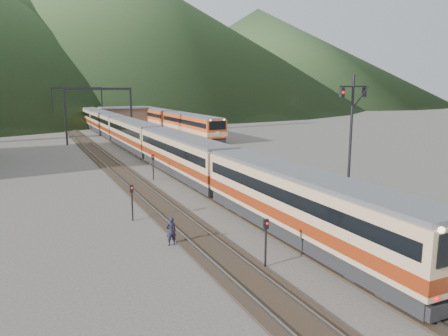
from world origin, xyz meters
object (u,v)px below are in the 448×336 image
signal_mast (351,134)px  worker (171,231)px  main_train (134,135)px  second_train (171,120)px

signal_mast → worker: size_ratio=5.11×
main_train → second_train: size_ratio=2.27×
second_train → worker: bearing=-108.2°
signal_mast → worker: (-9.10, 2.93, -4.96)m
signal_mast → second_train: bearing=81.2°
signal_mast → worker: signal_mast is taller
main_train → second_train: 22.68m
signal_mast → main_train: bearing=93.7°
second_train → main_train: bearing=-120.5°
second_train → signal_mast: size_ratio=5.32×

